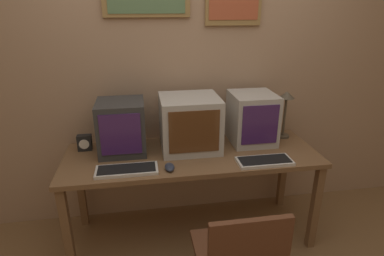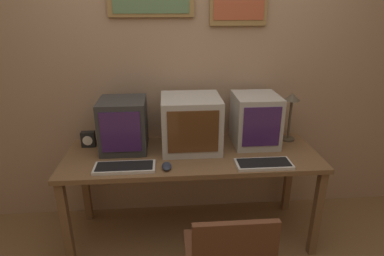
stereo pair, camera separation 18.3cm
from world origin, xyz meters
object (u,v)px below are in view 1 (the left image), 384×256
Objects in this scene: monitor_center at (190,123)px; mouse_near_keyboard at (170,167)px; monitor_right at (252,118)px; desk_clock at (85,143)px; keyboard_main at (127,170)px; monitor_left at (122,127)px; keyboard_side at (264,161)px; desk_lamp at (286,104)px.

mouse_near_keyboard is at bearing -120.44° from monitor_center.
desk_clock is at bearing 178.13° from monitor_right.
monitor_left is at bearing 95.54° from keyboard_main.
monitor_center is at bearing 144.79° from keyboard_side.
desk_clock is (-1.32, 0.04, -0.14)m from monitor_right.
monitor_right is at bearing 27.89° from mouse_near_keyboard.
desk_lamp reaches higher than desk_clock.
keyboard_side is at bearing -19.94° from monitor_left.
monitor_right is at bearing 19.78° from keyboard_main.
mouse_near_keyboard is at bearing -47.60° from monitor_left.
monitor_right is 0.82m from mouse_near_keyboard.
keyboard_side is 3.36× the size of mouse_near_keyboard.
mouse_near_keyboard reaches higher than keyboard_side.
monitor_left reaches higher than keyboard_main.
monitor_left is 1.08m from keyboard_side.
monitor_center is 0.82m from desk_lamp.
desk_clock reaches higher than keyboard_main.
monitor_center is 3.61× the size of desk_clock.
monitor_right is at bearing 4.91° from monitor_center.
desk_clock reaches higher than keyboard_side.
monitor_left is at bearing 160.06° from keyboard_side.
monitor_center is 0.51m from monitor_right.
desk_clock is 0.31× the size of desk_lamp.
desk_lamp reaches higher than monitor_left.
mouse_near_keyboard is at bearing -3.27° from keyboard_main.
keyboard_side is 1.36m from desk_clock.
keyboard_side is 0.68m from mouse_near_keyboard.
monitor_center is at bearing -173.65° from desk_lamp.
monitor_right is 3.44× the size of mouse_near_keyboard.
keyboard_main is 0.29m from mouse_near_keyboard.
keyboard_side is (-0.03, -0.38, -0.19)m from monitor_right.
keyboard_main is at bearing 176.73° from mouse_near_keyboard.
keyboard_side is at bearing -0.94° from mouse_near_keyboard.
desk_lamp is (0.81, 0.09, 0.08)m from monitor_center.
monitor_center is 1.12× the size of desk_lamp.
mouse_near_keyboard is (0.32, -0.35, -0.18)m from monitor_left.
keyboard_side is (0.48, -0.34, -0.19)m from monitor_center.
keyboard_side is at bearing -18.36° from desk_clock.
desk_lamp is (1.29, 0.40, 0.28)m from keyboard_main.
monitor_right reaches higher than keyboard_side.
monitor_right reaches higher than monitor_left.
monitor_center is 1.10× the size of monitor_right.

